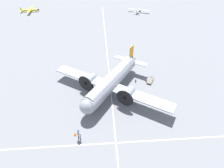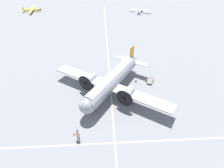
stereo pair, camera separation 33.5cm
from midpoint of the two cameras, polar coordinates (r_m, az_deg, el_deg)
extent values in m
plane|color=slate|center=(32.26, 0.30, -2.33)|extent=(300.00, 300.00, 0.00)
cube|color=silver|center=(32.25, -0.09, -2.34)|extent=(120.00, 0.16, 0.01)
cube|color=silver|center=(24.91, 1.88, -18.65)|extent=(0.16, 120.00, 0.01)
cylinder|color=#9399A3|center=(30.79, 0.31, 1.06)|extent=(13.52, 10.23, 2.55)
cylinder|color=silver|center=(30.38, 0.32, 2.12)|extent=(12.51, 9.20, 1.78)
sphere|color=#9399A3|center=(26.26, -7.83, -7.13)|extent=(2.42, 2.42, 2.42)
cylinder|color=#9399A3|center=(36.16, 6.21, 7.14)|extent=(3.14, 2.75, 1.40)
cube|color=orange|center=(35.73, 6.78, 9.97)|extent=(1.41, 1.01, 2.93)
cube|color=#9399A3|center=(36.38, 6.47, 7.56)|extent=(5.23, 6.83, 0.10)
cube|color=#9399A3|center=(30.25, -0.71, -0.46)|extent=(14.59, 20.17, 0.20)
cylinder|color=#9399A3|center=(28.69, 5.65, -3.12)|extent=(2.85, 2.55, 1.40)
cylinder|color=black|center=(27.75, 4.40, -4.72)|extent=(1.67, 2.46, 2.94)
sphere|color=black|center=(27.67, 4.29, -4.87)|extent=(0.49, 0.49, 0.49)
cylinder|color=#9399A3|center=(31.87, -6.90, 1.52)|extent=(2.85, 2.55, 1.40)
cylinder|color=black|center=(31.03, -8.39, 0.23)|extent=(1.67, 2.46, 2.94)
sphere|color=black|center=(30.95, -8.53, 0.11)|extent=(0.49, 0.49, 0.49)
cylinder|color=#4C4C51|center=(29.55, 5.74, -4.38)|extent=(0.18, 0.18, 0.96)
cylinder|color=black|center=(29.87, 5.69, -5.07)|extent=(1.08, 0.86, 1.10)
cylinder|color=#4C4C51|center=(32.65, -6.51, 0.26)|extent=(0.18, 0.18, 0.96)
cylinder|color=black|center=(32.94, -6.45, -0.40)|extent=(1.08, 0.86, 1.10)
cylinder|color=#4C4C51|center=(28.25, -5.60, -7.47)|extent=(0.14, 0.14, 0.88)
cylinder|color=black|center=(28.56, -5.55, -8.09)|extent=(0.68, 0.54, 0.70)
cylinder|color=navy|center=(25.23, -10.26, -16.76)|extent=(0.13, 0.13, 0.89)
cylinder|color=navy|center=(25.32, -10.81, -16.58)|extent=(0.13, 0.13, 0.89)
cube|color=silver|center=(24.65, -10.74, -15.62)|extent=(0.34, 0.47, 0.66)
sphere|color=tan|center=(24.28, -10.88, -14.94)|extent=(0.30, 0.30, 0.30)
cylinder|color=silver|center=(24.59, -10.17, -15.85)|extent=(0.10, 0.10, 0.63)
cylinder|color=silver|center=(24.78, -11.29, -15.48)|extent=(0.10, 0.10, 0.63)
cube|color=maroon|center=(24.54, -10.88, -15.69)|extent=(0.03, 0.05, 0.43)
cylinder|color=navy|center=(24.18, -10.91, -14.75)|extent=(0.40, 0.40, 0.07)
cube|color=#47331E|center=(34.58, 8.10, 0.92)|extent=(0.35, 0.15, 0.52)
cube|color=#312315|center=(34.41, 8.14, 1.31)|extent=(0.13, 0.11, 0.02)
cube|color=#47331E|center=(35.05, 11.42, 1.02)|extent=(0.46, 0.14, 0.48)
cube|color=#312315|center=(34.89, 11.47, 1.38)|extent=(0.16, 0.10, 0.02)
cube|color=#6B665B|center=(35.16, 12.73, 1.07)|extent=(2.38, 1.88, 0.04)
cube|color=#6B665B|center=(35.89, 13.24, 2.29)|extent=(0.48, 0.83, 0.04)
cylinder|color=#6B665B|center=(35.89, 13.87, 1.97)|extent=(0.04, 0.04, 0.22)
cylinder|color=#6B665B|center=(36.02, 12.56, 2.33)|extent=(0.04, 0.04, 0.22)
cylinder|color=black|center=(34.53, 12.90, -0.05)|extent=(0.27, 0.19, 0.28)
cylinder|color=black|center=(34.64, 11.74, 0.27)|extent=(0.27, 0.19, 0.28)
cylinder|color=black|center=(35.88, 13.61, 1.42)|extent=(0.27, 0.19, 0.28)
cylinder|color=black|center=(35.98, 12.49, 1.73)|extent=(0.27, 0.19, 0.28)
cylinder|color=yellow|center=(86.05, -24.67, 21.14)|extent=(1.54, 6.68, 0.81)
sphere|color=black|center=(85.30, -22.29, 21.58)|extent=(0.73, 0.73, 0.73)
cube|color=yellow|center=(85.88, -24.49, 21.41)|extent=(10.00, 2.12, 0.08)
cube|color=yellow|center=(86.73, -26.97, 21.09)|extent=(0.12, 0.59, 1.05)
cube|color=yellow|center=(86.85, -26.87, 20.77)|extent=(3.28, 0.87, 0.04)
cylinder|color=black|center=(85.67, -22.95, 21.06)|extent=(0.11, 0.29, 0.28)
cylinder|color=#4C4C51|center=(85.64, -22.97, 21.12)|extent=(0.06, 0.06, 0.21)
cylinder|color=black|center=(86.98, -24.72, 20.84)|extent=(0.11, 0.29, 0.28)
cylinder|color=#4C4C51|center=(86.95, -24.74, 20.91)|extent=(0.06, 0.06, 0.21)
cylinder|color=black|center=(85.59, -24.90, 20.56)|extent=(0.11, 0.29, 0.28)
cylinder|color=#4C4C51|center=(85.56, -24.92, 20.63)|extent=(0.06, 0.06, 0.21)
cylinder|color=#B7BCC6|center=(78.80, 9.34, 22.49)|extent=(5.74, 3.30, 0.74)
sphere|color=black|center=(81.76, 9.97, 22.97)|extent=(0.66, 0.66, 0.66)
cube|color=#B7BCC6|center=(79.03, 9.43, 22.77)|extent=(4.79, 8.54, 0.08)
cube|color=#B7BCC6|center=(75.88, 8.75, 22.42)|extent=(0.51, 0.29, 0.96)
cube|color=#B7BCC6|center=(76.00, 8.72, 22.07)|extent=(1.71, 2.86, 0.04)
cylinder|color=black|center=(80.96, 9.73, 22.43)|extent=(0.29, 0.19, 0.28)
cylinder|color=#4C4C51|center=(80.93, 9.73, 22.50)|extent=(0.06, 0.06, 0.21)
cylinder|color=black|center=(78.79, 8.72, 22.10)|extent=(0.29, 0.19, 0.28)
cylinder|color=#4C4C51|center=(78.76, 8.73, 22.18)|extent=(0.06, 0.06, 0.21)
cylinder|color=black|center=(78.48, 9.73, 21.95)|extent=(0.29, 0.19, 0.28)
cylinder|color=#4C4C51|center=(78.45, 9.74, 22.02)|extent=(0.06, 0.06, 0.21)
cube|color=orange|center=(26.14, -11.86, -15.92)|extent=(0.37, 0.37, 0.03)
cone|color=orange|center=(25.96, -11.93, -15.62)|extent=(0.31, 0.31, 0.49)
camera|label=1|loc=(0.17, -89.69, 0.24)|focal=28.00mm
camera|label=2|loc=(0.17, 90.31, -0.24)|focal=28.00mm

